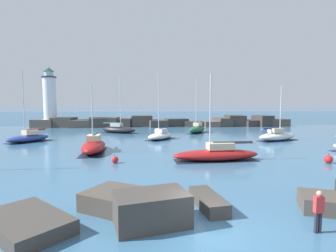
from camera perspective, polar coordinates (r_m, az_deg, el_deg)
The scene contains 15 objects.
ground_plane at distance 12.01m, azimuth 8.87°, elevation -21.98°, with size 600.00×600.00×0.00m, color #3D6B8E.
open_sea_beyond at distance 122.33m, azimuth -2.20°, elevation 2.37°, with size 400.00×116.00×0.01m.
breakwater_jetty at distance 62.41m, azimuth -0.89°, elevation 0.84°, with size 60.10×6.84×2.57m.
lighthouse at distance 66.48m, azimuth -24.33°, elevation 4.90°, with size 3.78×3.78×13.64m.
foreground_rocks at distance 13.08m, azimuth -1.20°, elevation -17.11°, with size 19.35×6.27×1.46m.
sailboat_moored_1 at distance 41.57m, azimuth 22.66°, elevation -2.00°, with size 7.17×4.82×7.95m.
sailboat_moored_2 at distance 30.46m, azimuth -15.88°, elevation -4.16°, with size 2.97×7.19×7.48m.
sailboat_moored_3 at distance 42.00m, azimuth -28.08°, elevation -2.24°, with size 5.55×6.34×10.06m.
sailboat_moored_4 at distance 48.63m, azimuth 6.32°, elevation -0.64°, with size 4.80×6.06×9.83m.
sailboat_moored_5 at distance 39.69m, azimuth -1.69°, elevation -2.03°, with size 5.07×5.89×10.44m.
sailboat_moored_7 at distance 49.04m, azimuth -10.80°, elevation -0.70°, with size 7.24×4.95×9.93m.
sailboat_moored_8 at distance 25.52m, azimuth 10.52°, elevation -6.02°, with size 8.52×2.99×8.13m.
mooring_buoy_orange_near at distance 28.11m, azimuth 31.56°, elevation -6.18°, with size 0.73×0.73×0.93m.
mooring_buoy_far_side at distance 24.53m, azimuth -11.47°, elevation -7.20°, with size 0.63×0.63×0.83m.
person_on_rocks at distance 13.07m, azimuth 29.95°, elevation -15.41°, with size 0.36×0.24×1.81m.
Camera 1 is at (-2.32, -10.46, 5.42)m, focal length 28.00 mm.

